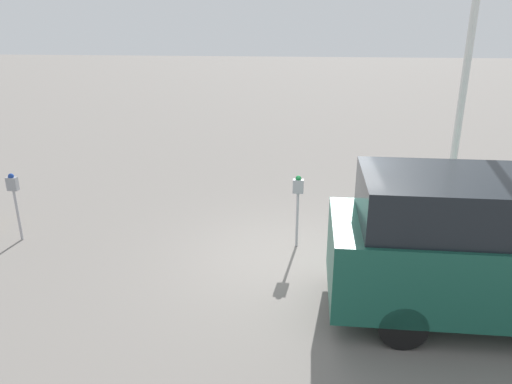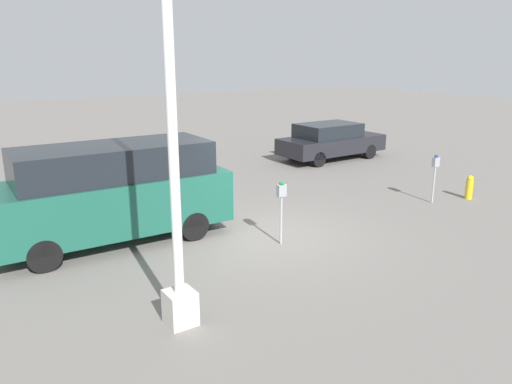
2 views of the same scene
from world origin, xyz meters
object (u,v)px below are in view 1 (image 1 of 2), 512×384
Objects in this scene: parking_meter_far at (14,191)px; lamp_post at (459,120)px; parked_van at (512,247)px; parking_meter_near at (298,195)px.

parking_meter_far is 9.03m from lamp_post.
lamp_post reaches higher than parking_meter_far.
lamp_post is 1.28× the size of parked_van.
parking_meter_far is 0.21× the size of lamp_post.
parked_van is at bearing -94.52° from lamp_post.
parking_meter_far is at bearing -177.01° from parking_meter_near.
parked_van is (-0.32, -4.00, -0.96)m from lamp_post.
parked_van is at bearing -34.41° from parking_meter_near.
parking_meter_far is (-5.43, -0.16, -0.04)m from parking_meter_near.
parking_meter_far is at bearing -167.09° from lamp_post.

